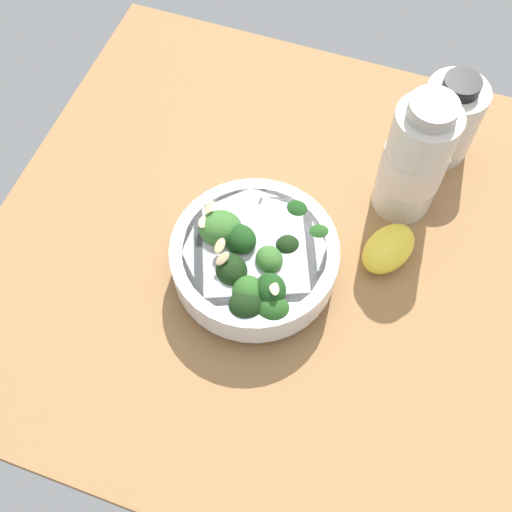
% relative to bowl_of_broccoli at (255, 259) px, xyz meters
% --- Properties ---
extents(ground_plane, '(0.64, 0.64, 0.04)m').
position_rel_bowl_of_broccoli_xyz_m(ground_plane, '(-0.05, -0.00, -0.06)').
color(ground_plane, '#996D42').
extents(bowl_of_broccoli, '(0.18, 0.18, 0.09)m').
position_rel_bowl_of_broccoli_xyz_m(bowl_of_broccoli, '(0.00, 0.00, 0.00)').
color(bowl_of_broccoli, white).
rests_on(bowl_of_broccoli, ground_plane).
extents(lemon_wedge, '(0.09, 0.07, 0.04)m').
position_rel_bowl_of_broccoli_xyz_m(lemon_wedge, '(-0.07, 0.13, -0.02)').
color(lemon_wedge, yellow).
rests_on(lemon_wedge, ground_plane).
extents(bottle_tall, '(0.07, 0.07, 0.12)m').
position_rel_bowl_of_broccoli_xyz_m(bottle_tall, '(-0.25, 0.16, 0.02)').
color(bottle_tall, beige).
rests_on(bottle_tall, ground_plane).
extents(bottle_short, '(0.07, 0.07, 0.17)m').
position_rel_bowl_of_broccoli_xyz_m(bottle_short, '(-0.15, 0.13, 0.04)').
color(bottle_short, beige).
rests_on(bottle_short, ground_plane).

